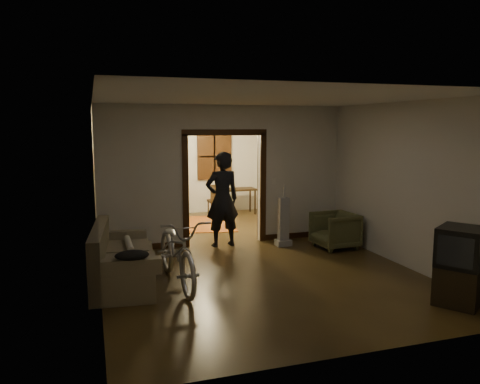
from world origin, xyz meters
name	(u,v)px	position (x,y,z in m)	size (l,w,h in m)	color
floor	(235,252)	(0.00, 0.00, 0.00)	(5.00, 8.50, 0.01)	#2F220F
ceiling	(235,103)	(0.00, 0.00, 2.80)	(5.00, 8.50, 0.01)	white
wall_back	(189,162)	(0.00, 4.25, 1.40)	(5.00, 0.02, 2.80)	beige
wall_left	(95,184)	(-2.50, 0.00, 1.40)	(0.02, 8.50, 2.80)	beige
wall_right	(353,175)	(2.50, 0.00, 1.40)	(0.02, 8.50, 2.80)	beige
partition_wall	(224,175)	(0.00, 0.75, 1.40)	(5.00, 0.14, 2.80)	beige
door_casing	(224,190)	(0.00, 0.75, 1.10)	(1.74, 0.20, 2.32)	black
far_window	(214,156)	(0.70, 4.21, 1.55)	(0.98, 0.06, 1.28)	black
chandelier	(204,128)	(0.00, 2.50, 2.35)	(0.24, 0.24, 0.24)	#FFE0A5
light_switch	(274,181)	(1.05, 0.68, 1.25)	(0.08, 0.01, 0.12)	silver
sofa	(124,255)	(-2.14, -1.18, 0.45)	(0.88, 1.96, 0.90)	brown
rolled_paper	(129,244)	(-2.04, -0.88, 0.53)	(0.10, 0.10, 0.84)	beige
jacket	(132,255)	(-2.09, -2.09, 0.68)	(0.45, 0.34, 0.13)	black
bicycle	(177,251)	(-1.37, -1.50, 0.53)	(0.71, 2.03, 1.07)	silver
armchair	(335,230)	(1.95, -0.31, 0.35)	(0.76, 0.78, 0.71)	#4A4C2B
tv_stand	(459,284)	(2.11, -3.41, 0.27)	(0.60, 0.55, 0.55)	black
crt_tv	(461,247)	(2.11, -3.41, 0.79)	(0.61, 0.55, 0.53)	black
vacuum	(283,222)	(1.07, 0.18, 0.49)	(0.30, 0.24, 0.98)	gray
person	(222,199)	(-0.11, 0.53, 0.95)	(0.69, 0.45, 1.89)	black
oriental_rug	(203,224)	(0.01, 2.69, 0.01)	(1.50, 1.97, 0.01)	brown
locker	(150,181)	(-1.13, 3.78, 0.98)	(0.98, 0.54, 1.96)	#222F1C
globe	(149,144)	(-1.13, 3.78, 1.94)	(0.30, 0.30, 0.30)	#1E5972
desk	(238,201)	(1.23, 3.72, 0.34)	(0.93, 0.52, 0.69)	black
desk_chair	(216,201)	(0.50, 3.30, 0.45)	(0.40, 0.40, 0.91)	black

